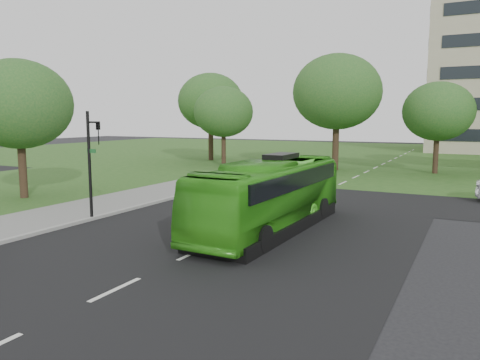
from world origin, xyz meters
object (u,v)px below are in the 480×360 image
(bus, at_px, (271,195))
(traffic_light, at_px, (92,157))
(tree_park_b, at_px, (337,92))
(tree_park_f, at_px, (211,101))
(tree_park_c, at_px, (438,111))
(tree_park_a, at_px, (223,112))
(tree_side_near, at_px, (19,104))

(bus, bearing_deg, traffic_light, -164.64)
(tree_park_b, bearing_deg, tree_park_f, 167.31)
(tree_park_c, height_order, tree_park_f, tree_park_f)
(tree_park_c, bearing_deg, tree_park_a, -173.78)
(tree_park_c, relative_size, traffic_light, 1.54)
(tree_park_f, xyz_separation_m, bus, (19.17, -27.44, -5.09))
(tree_park_b, height_order, traffic_light, tree_park_b)
(tree_park_f, height_order, traffic_light, tree_park_f)
(tree_park_f, bearing_deg, tree_park_c, -5.66)
(tree_park_c, relative_size, tree_side_near, 0.96)
(tree_park_b, height_order, bus, tree_park_b)
(tree_park_f, distance_m, traffic_light, 31.67)
(tree_park_c, bearing_deg, tree_park_f, 174.34)
(tree_park_b, xyz_separation_m, bus, (3.95, -24.02, -5.55))
(tree_park_f, bearing_deg, tree_park_a, -47.29)
(tree_park_f, bearing_deg, bus, -55.07)
(tree_park_b, distance_m, tree_side_near, 26.39)
(tree_park_c, distance_m, bus, 25.77)
(traffic_light, bearing_deg, tree_park_a, 85.10)
(bus, distance_m, traffic_light, 8.41)
(tree_park_b, bearing_deg, tree_park_c, 7.36)
(tree_park_c, xyz_separation_m, tree_side_near, (-20.67, -24.40, 0.23))
(tree_park_c, height_order, bus, tree_park_c)
(tree_park_c, xyz_separation_m, bus, (-4.45, -25.10, -3.78))
(tree_park_a, bearing_deg, traffic_light, -74.34)
(tree_side_near, distance_m, traffic_light, 8.98)
(tree_park_b, distance_m, bus, 24.96)
(tree_park_a, height_order, bus, tree_park_a)
(tree_park_b, relative_size, tree_park_f, 1.08)
(tree_park_c, distance_m, tree_side_near, 31.98)
(tree_park_f, height_order, tree_side_near, tree_park_f)
(tree_park_b, xyz_separation_m, traffic_light, (-4.09, -26.00, -4.08))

